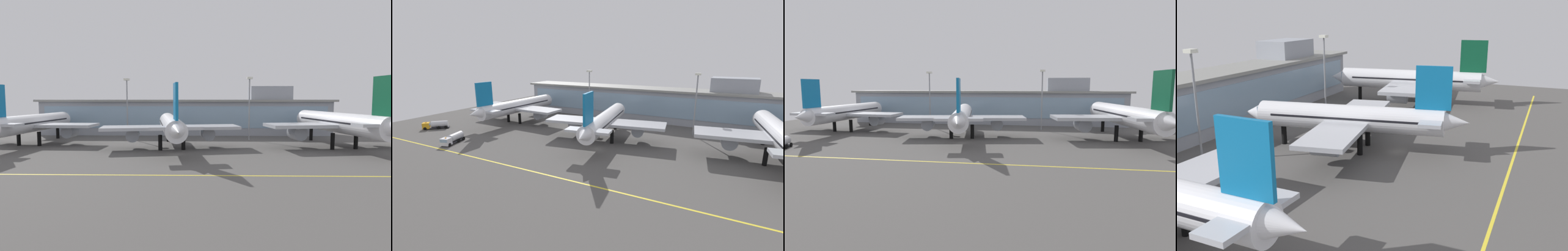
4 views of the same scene
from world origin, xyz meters
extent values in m
plane|color=#514F4C|center=(0.00, 0.00, 0.00)|extent=(180.00, 180.00, 0.00)
cube|color=yellow|center=(0.00, -22.00, 0.01)|extent=(144.00, 0.50, 0.01)
cube|color=#9399A3|center=(0.00, 46.53, 6.43)|extent=(111.46, 12.00, 12.87)
cube|color=#84A3BC|center=(0.00, 40.48, 7.08)|extent=(107.00, 0.20, 8.24)
cube|color=gray|center=(0.00, 46.53, 13.27)|extent=(114.46, 14.00, 0.80)
cube|color=#9399A3|center=(33.44, 48.53, 15.87)|extent=(16.00, 10.00, 6.00)
cylinder|color=black|center=(-48.19, 13.84, 2.11)|extent=(1.10, 1.10, 4.23)
cylinder|color=black|center=(-41.85, 13.62, 2.11)|extent=(1.10, 1.10, 4.23)
cylinder|color=black|center=(-44.43, 31.28, 2.11)|extent=(1.10, 1.10, 4.23)
cylinder|color=silver|center=(-44.92, 16.78, 6.61)|extent=(6.58, 38.32, 5.29)
cone|color=silver|center=(-44.22, 37.44, 6.61)|extent=(5.18, 4.93, 5.02)
cone|color=silver|center=(-45.63, -4.14, 7.00)|extent=(4.69, 5.96, 4.49)
cube|color=#84A3BC|center=(-44.33, 34.33, 7.53)|extent=(4.09, 3.83, 1.59)
cube|color=black|center=(-44.92, 16.78, 7.00)|extent=(6.42, 32.22, 0.42)
cube|color=#B7BAC1|center=(-44.92, 16.78, 5.95)|extent=(38.06, 10.44, 0.85)
cylinder|color=#999EA8|center=(-55.45, 18.51, 3.86)|extent=(3.87, 5.08, 3.70)
cylinder|color=#999EA8|center=(-34.30, 17.79, 3.86)|extent=(3.87, 5.08, 3.70)
cube|color=#0F6BA8|center=(-45.49, 0.00, 13.48)|extent=(0.87, 6.89, 8.46)
cube|color=#B7BAC1|center=(-45.49, 0.00, 7.40)|extent=(12.22, 4.61, 0.68)
cylinder|color=black|center=(-4.64, 6.26, 2.11)|extent=(1.10, 1.10, 4.21)
cylinder|color=black|center=(1.60, 7.31, 2.11)|extent=(1.10, 1.10, 4.21)
cylinder|color=black|center=(-4.44, 24.17, 2.11)|extent=(1.10, 1.10, 4.21)
cylinder|color=silver|center=(-2.03, 9.81, 6.59)|extent=(11.55, 38.67, 5.27)
cone|color=silver|center=(-5.47, 30.27, 6.59)|extent=(5.72, 5.51, 5.00)
cone|color=silver|center=(1.46, -10.91, 6.98)|extent=(5.38, 6.46, 4.48)
cube|color=#84A3BC|center=(-4.95, 27.20, 7.51)|extent=(4.51, 4.29, 1.58)
cube|color=black|center=(-2.03, 9.81, 6.98)|extent=(10.58, 32.63, 0.42)
cube|color=#B7BAC1|center=(-2.03, 9.81, 5.93)|extent=(39.30, 15.42, 0.84)
cylinder|color=#999EA8|center=(-12.83, 9.39, 3.85)|extent=(4.46, 5.53, 3.69)
cylinder|color=#999EA8|center=(8.32, 12.95, 3.85)|extent=(4.46, 5.53, 3.69)
cube|color=#0F6BA8|center=(0.77, -6.82, 13.43)|extent=(1.77, 6.91, 8.43)
cube|color=#B7BAC1|center=(0.77, -6.82, 7.38)|extent=(12.79, 6.19, 0.67)
cylinder|color=black|center=(42.82, 8.81, 2.30)|extent=(1.10, 1.10, 4.61)
cylinder|color=black|center=(49.67, 9.80, 2.30)|extent=(1.10, 1.10, 4.61)
cylinder|color=black|center=(43.49, 28.39, 2.30)|extent=(1.10, 1.10, 4.61)
cylinder|color=silver|center=(45.77, 12.62, 7.20)|extent=(11.69, 42.32, 5.76)
cone|color=silver|center=(42.53, 35.08, 7.20)|extent=(6.16, 5.91, 5.47)
cone|color=silver|center=(49.05, -10.12, 7.63)|extent=(5.75, 6.97, 4.90)
cube|color=#84A3BC|center=(43.01, 31.71, 8.21)|extent=(4.85, 4.61, 1.73)
cube|color=black|center=(45.77, 12.62, 7.63)|extent=(10.79, 35.69, 0.46)
cube|color=#B7BAC1|center=(45.77, 12.62, 6.48)|extent=(42.23, 15.84, 0.92)
cylinder|color=#999EA8|center=(34.13, 12.47, 4.21)|extent=(4.77, 5.97, 4.03)
cylinder|color=#999EA8|center=(56.97, 15.76, 4.21)|extent=(4.77, 5.97, 4.03)
cube|color=#0C4C2D|center=(48.40, -5.64, 14.69)|extent=(1.76, 7.57, 9.22)
cube|color=#B7BAC1|center=(48.40, -5.64, 8.07)|extent=(13.71, 6.45, 0.74)
cylinder|color=black|center=(-41.88, -14.90, 0.55)|extent=(0.62, 1.14, 1.10)
cylinder|color=black|center=(-42.65, -12.50, 0.55)|extent=(0.62, 1.14, 1.10)
cylinder|color=gray|center=(22.66, 29.17, 10.32)|extent=(0.44, 0.44, 20.65)
cube|color=silver|center=(22.66, 29.17, 21.00)|extent=(1.80, 1.80, 0.70)
cylinder|color=gray|center=(-19.78, 32.27, 10.21)|extent=(0.44, 0.44, 20.42)
cube|color=silver|center=(-19.78, 32.27, 20.77)|extent=(1.80, 1.80, 0.70)
camera|label=1|loc=(7.09, -79.26, 14.05)|focal=29.23mm
camera|label=2|loc=(34.89, -70.21, 26.90)|focal=25.61mm
camera|label=3|loc=(18.44, -82.16, 15.73)|focal=28.24mm
camera|label=4|loc=(-77.98, -27.80, 28.08)|focal=39.52mm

